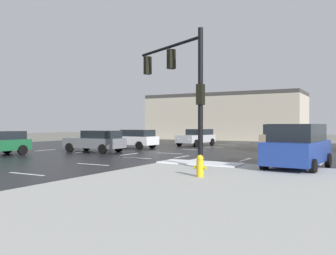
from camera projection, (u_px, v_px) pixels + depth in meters
ground_plane at (155, 156)px, 23.24m from camera, size 120.00×120.00×0.00m
road_asphalt at (155, 156)px, 23.24m from camera, size 44.00×44.00×0.02m
snow_strip_curbside at (200, 163)px, 17.31m from camera, size 4.00×1.60×0.06m
lane_markings at (160, 158)px, 21.45m from camera, size 36.15×36.15×0.01m
traffic_signal_mast at (182, 78)px, 16.78m from camera, size 4.65×2.54×6.11m
fire_hydrant at (200, 166)px, 12.91m from camera, size 0.48×0.26×0.79m
strip_building_background at (224, 117)px, 50.45m from camera, size 21.37×8.00×6.29m
sedan_silver at (197, 137)px, 34.24m from camera, size 2.41×4.67×1.58m
suv_blue at (298, 146)px, 15.91m from camera, size 2.47×4.95×2.03m
suv_tan at (282, 137)px, 27.33m from camera, size 2.47×4.95×2.03m
sedan_white at (133, 138)px, 30.34m from camera, size 4.62×2.24×1.58m
sedan_grey at (96, 141)px, 26.01m from camera, size 4.55×2.04×1.58m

